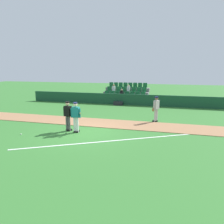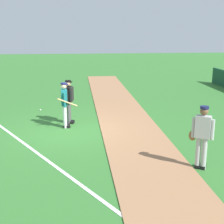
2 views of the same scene
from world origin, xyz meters
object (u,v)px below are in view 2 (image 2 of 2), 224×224
Objects in this scene: batter_teal_jersey at (65,103)px; runner_grey_jersey at (202,135)px; umpire_home_plate at (69,99)px; baseball at (40,110)px.

batter_teal_jersey and runner_grey_jersey have the same top height.
umpire_home_plate reaches higher than baseball.
runner_grey_jersey is at bearing 37.11° from umpire_home_plate.
batter_teal_jersey is at bearing 24.40° from baseball.
umpire_home_plate is 5.99m from runner_grey_jersey.
baseball is at bearing -147.07° from umpire_home_plate.
runner_grey_jersey is at bearing 35.84° from baseball.
baseball is (-2.78, -1.26, -0.93)m from batter_teal_jersey.
batter_teal_jersey is 1.00× the size of runner_grey_jersey.
batter_teal_jersey reaches higher than baseball.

